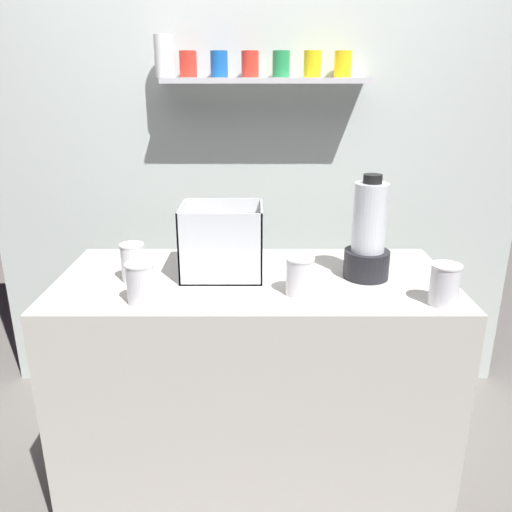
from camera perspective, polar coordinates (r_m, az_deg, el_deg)
name	(u,v)px	position (r m, az deg, el deg)	size (l,w,h in m)	color
ground_plane	(256,478)	(2.30, 0.00, -23.77)	(8.00, 8.00, 0.00)	slate
counter	(256,385)	(2.02, 0.00, -14.36)	(1.40, 0.64, 0.90)	beige
back_wall_unit	(257,148)	(2.47, 0.06, 12.08)	(2.60, 0.24, 2.50)	silver
carrot_display_bin	(224,253)	(1.82, -3.62, 0.36)	(0.29, 0.23, 0.26)	white
blender_pitcher	(370,238)	(1.81, 12.75, 2.00)	(0.16, 0.16, 0.37)	black
juice_cup_carrot_far_left	(135,265)	(1.81, -13.52, -0.97)	(0.08, 0.08, 0.13)	white
juice_cup_pomegranate_left	(143,286)	(1.63, -12.70, -3.29)	(0.09, 0.09, 0.13)	white
juice_cup_orange_middle	(301,279)	(1.66, 5.15, -2.55)	(0.09, 0.09, 0.13)	white
juice_cup_carrot_right	(446,287)	(1.68, 20.68, -3.24)	(0.09, 0.09, 0.13)	white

